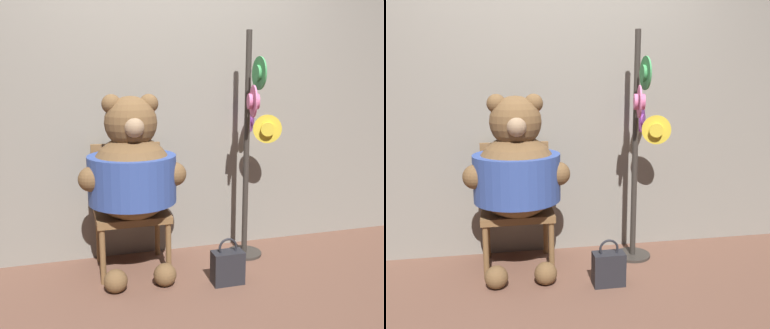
# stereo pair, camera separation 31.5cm
# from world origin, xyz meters

# --- Properties ---
(ground_plane) EXTENTS (14.00, 14.00, 0.00)m
(ground_plane) POSITION_xyz_m (0.00, 0.00, 0.00)
(ground_plane) COLOR brown
(wall_back) EXTENTS (8.00, 0.10, 2.63)m
(wall_back) POSITION_xyz_m (0.00, 0.60, 1.32)
(wall_back) COLOR gray
(wall_back) RESTS_ON ground_plane
(chair) EXTENTS (0.52, 0.45, 0.91)m
(chair) POSITION_xyz_m (-0.29, 0.36, 0.49)
(chair) COLOR brown
(chair) RESTS_ON ground_plane
(teddy_bear) EXTENTS (0.75, 0.66, 1.29)m
(teddy_bear) POSITION_xyz_m (-0.29, 0.20, 0.74)
(teddy_bear) COLOR brown
(teddy_bear) RESTS_ON ground_plane
(hat_display_rack) EXTENTS (0.39, 0.53, 1.74)m
(hat_display_rack) POSITION_xyz_m (0.63, 0.23, 0.90)
(hat_display_rack) COLOR #332D28
(hat_display_rack) RESTS_ON ground_plane
(handbag_on_ground) EXTENTS (0.22, 0.12, 0.33)m
(handbag_on_ground) POSITION_xyz_m (0.30, -0.15, 0.12)
(handbag_on_ground) COLOR #232328
(handbag_on_ground) RESTS_ON ground_plane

